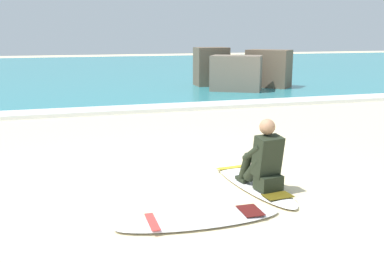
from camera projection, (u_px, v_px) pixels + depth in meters
The scene contains 7 objects.
ground_plane at pixel (184, 194), 5.99m from camera, with size 80.00×80.00×0.00m, color beige.
sea at pixel (84, 71), 25.00m from camera, with size 80.00×28.00×0.10m, color teal.
breaking_foam at pixel (117, 110), 12.20m from camera, with size 80.00×0.90×0.11m, color white.
surfboard_main at pixel (251, 182), 6.39m from camera, with size 0.69×2.25×0.08m.
surfer_seated at pixel (264, 161), 5.99m from camera, with size 0.44×0.74×0.95m.
surfboard_spare_near at pixel (200, 219), 5.10m from camera, with size 1.96×0.56×0.08m.
rock_outcrop_distant at pixel (240, 71), 16.63m from camera, with size 3.51×3.16×1.57m.
Camera 1 is at (-1.54, -5.46, 2.12)m, focal length 41.85 mm.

